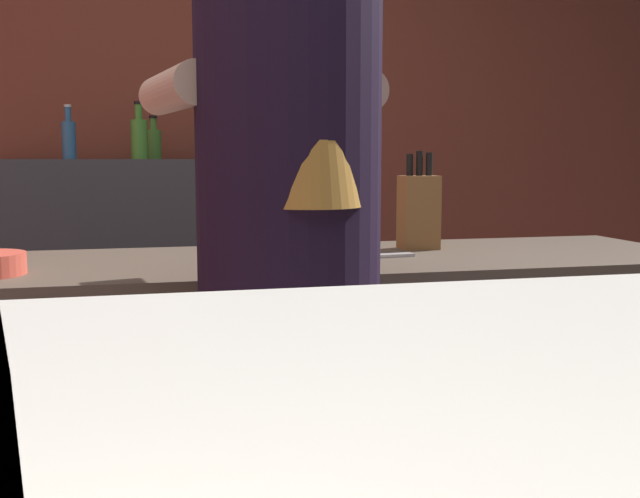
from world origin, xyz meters
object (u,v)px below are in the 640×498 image
(knife_block, at_px, (419,211))
(chefs_knife, at_px, (369,256))
(bartender, at_px, (290,240))
(bottle_vinegar, at_px, (139,137))
(bottle_hot_sauce, at_px, (206,136))
(bottle_olive_oil, at_px, (69,138))
(bottle_soy, at_px, (154,142))

(knife_block, relative_size, chefs_knife, 1.11)
(bartender, distance_m, chefs_knife, 0.50)
(knife_block, bearing_deg, bartender, -129.91)
(bottle_vinegar, bearing_deg, bottle_hot_sauce, -1.31)
(knife_block, xyz_separation_m, bottle_hot_sauce, (-0.48, 1.16, 0.23))
(bartender, xyz_separation_m, chefs_knife, (0.28, 0.41, -0.09))
(bottle_hot_sauce, height_order, bottle_olive_oil, bottle_hot_sauce)
(chefs_knife, xyz_separation_m, bottle_olive_oil, (-0.82, 1.32, 0.32))
(bartender, distance_m, bottle_soy, 1.90)
(bartender, distance_m, bottle_vinegar, 1.76)
(chefs_knife, bearing_deg, bottle_hot_sauce, 96.30)
(bartender, relative_size, bottle_vinegar, 7.38)
(bottle_hot_sauce, bearing_deg, bottle_soy, 142.10)
(bartender, relative_size, knife_block, 6.31)
(knife_block, bearing_deg, bottle_vinegar, 122.54)
(chefs_knife, relative_size, bottle_hot_sauce, 0.99)
(knife_block, height_order, bottle_olive_oil, bottle_olive_oil)
(bottle_olive_oil, bearing_deg, bottle_hot_sauce, -1.01)
(chefs_knife, distance_m, bottle_soy, 1.58)
(bottle_hot_sauce, xyz_separation_m, bottle_vinegar, (-0.26, 0.01, -0.01))
(bottle_soy, relative_size, bottle_olive_oil, 0.86)
(chefs_knife, relative_size, bottle_olive_oil, 1.14)
(bottle_vinegar, bearing_deg, knife_block, -57.46)
(bottle_hot_sauce, bearing_deg, bottle_vinegar, 178.69)
(bartender, height_order, bottle_hot_sauce, bartender)
(knife_block, distance_m, bottle_soy, 1.50)
(bartender, xyz_separation_m, bottle_vinegar, (-0.28, 1.72, 0.24))
(bottle_hot_sauce, bearing_deg, knife_block, -67.58)
(chefs_knife, height_order, bottle_soy, bottle_soy)
(bottle_olive_oil, relative_size, bottle_vinegar, 0.93)
(bottle_soy, bearing_deg, bottle_vinegar, -110.37)
(bottle_soy, distance_m, bottle_vinegar, 0.17)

